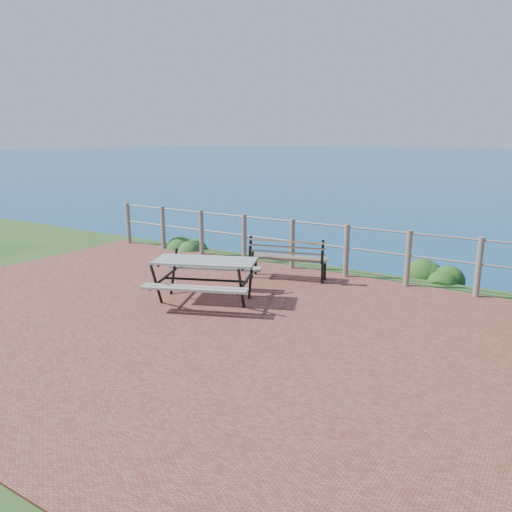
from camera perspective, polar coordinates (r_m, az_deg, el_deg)
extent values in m
cube|color=brown|center=(7.43, -8.39, -7.07)|extent=(10.00, 7.00, 0.12)
cylinder|color=#6B5B4C|center=(12.75, -14.38, 3.66)|extent=(0.10, 0.10, 1.00)
cylinder|color=#6B5B4C|center=(11.95, -10.57, 3.22)|extent=(0.10, 0.10, 1.00)
cylinder|color=#6B5B4C|center=(11.20, -6.25, 2.71)|extent=(0.10, 0.10, 1.00)
cylinder|color=#6B5B4C|center=(10.54, -1.35, 2.10)|extent=(0.10, 0.10, 1.00)
cylinder|color=#6B5B4C|center=(9.95, 4.16, 1.40)|extent=(0.10, 0.10, 1.00)
cylinder|color=#6B5B4C|center=(9.48, 10.29, 0.61)|extent=(0.10, 0.10, 1.00)
cylinder|color=#6B5B4C|center=(9.12, 16.97, -0.26)|extent=(0.10, 0.10, 1.00)
cylinder|color=#6B5B4C|center=(8.90, 24.10, -1.18)|extent=(0.10, 0.10, 1.00)
cylinder|color=slate|center=(9.87, 4.21, 3.96)|extent=(9.40, 0.04, 0.04)
cylinder|color=slate|center=(9.94, 4.17, 1.69)|extent=(9.40, 0.04, 0.04)
cube|color=gray|center=(7.93, -5.85, -0.57)|extent=(1.73, 1.23, 0.04)
cube|color=gray|center=(8.00, -5.81, -2.42)|extent=(1.56, 0.83, 0.04)
cube|color=gray|center=(8.00, -5.81, -2.42)|extent=(1.56, 0.83, 0.04)
cylinder|color=black|center=(8.01, -5.80, -2.73)|extent=(1.28, 0.57, 0.04)
cube|color=brown|center=(9.21, 3.69, -0.23)|extent=(1.48, 0.74, 0.03)
cube|color=brown|center=(9.16, 3.71, 1.30)|extent=(1.41, 0.50, 0.33)
cube|color=black|center=(9.26, 3.67, -1.42)|extent=(0.06, 0.06, 0.40)
cube|color=black|center=(9.26, 3.67, -1.42)|extent=(0.06, 0.06, 0.40)
cube|color=black|center=(9.26, 3.67, -1.42)|extent=(0.06, 0.06, 0.40)
cube|color=black|center=(9.26, 3.67, -1.42)|extent=(0.06, 0.06, 0.40)
ellipsoid|color=#1F541F|center=(12.04, -7.76, 0.88)|extent=(0.72, 0.72, 0.44)
ellipsoid|color=#1E4816|center=(10.01, 19.67, -2.35)|extent=(0.82, 0.82, 0.58)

